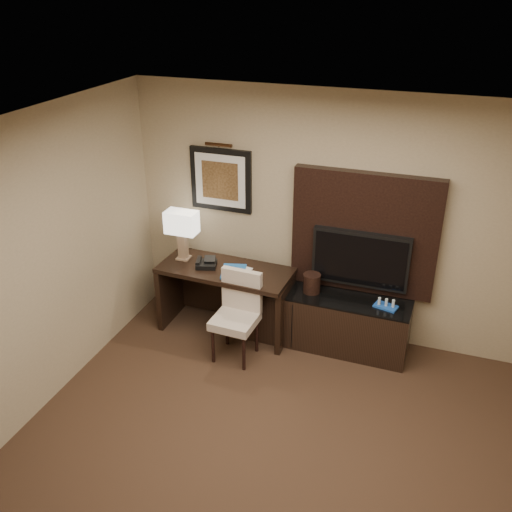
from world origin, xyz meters
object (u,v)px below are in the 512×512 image
at_px(desk, 226,299).
at_px(ice_bucket, 312,283).
at_px(credenza, 325,319).
at_px(desk_chair, 235,320).
at_px(desk_phone, 206,262).
at_px(tv, 360,259).
at_px(minibar_tray, 386,304).
at_px(table_lamp, 182,235).

xyz_separation_m(desk, ice_bucket, (0.95, 0.11, 0.33)).
height_order(credenza, ice_bucket, ice_bucket).
xyz_separation_m(desk_chair, desk_phone, (-0.50, 0.43, 0.38)).
bearing_deg(tv, credenza, -155.37).
bearing_deg(ice_bucket, desk_chair, -139.48).
xyz_separation_m(desk_chair, ice_bucket, (0.66, 0.56, 0.27)).
bearing_deg(desk_phone, minibar_tray, -14.62).
relative_size(credenza, tv, 1.79).
distance_m(desk, tv, 1.57).
bearing_deg(credenza, tv, 25.38).
relative_size(desk, credenza, 0.81).
relative_size(desk_chair, ice_bucket, 4.38).
xyz_separation_m(desk, table_lamp, (-0.53, 0.07, 0.68)).
xyz_separation_m(tv, desk_chair, (-1.13, -0.70, -0.57)).
xyz_separation_m(desk_chair, minibar_tray, (1.46, 0.51, 0.20)).
height_order(desk, minibar_tray, desk).
distance_m(table_lamp, minibar_tray, 2.31).
bearing_deg(minibar_tray, ice_bucket, 175.89).
bearing_deg(ice_bucket, minibar_tray, -4.11).
bearing_deg(ice_bucket, credenza, -1.76).
bearing_deg(tv, table_lamp, -174.88).
distance_m(desk_chair, table_lamp, 1.15).
distance_m(desk, credenza, 1.12).
xyz_separation_m(desk, tv, (1.42, 0.24, 0.63)).
distance_m(tv, desk_phone, 1.66).
bearing_deg(ice_bucket, desk, -173.68).
relative_size(desk, ice_bucket, 7.03).
relative_size(desk, minibar_tray, 6.29).
bearing_deg(table_lamp, minibar_tray, -0.44).
height_order(credenza, desk_phone, desk_phone).
height_order(credenza, desk_chair, desk_chair).
height_order(desk, table_lamp, table_lamp).
height_order(desk_phone, ice_bucket, desk_phone).
xyz_separation_m(desk_phone, ice_bucket, (1.16, 0.13, -0.12)).
bearing_deg(minibar_tray, tv, 149.50).
relative_size(desk_chair, minibar_tray, 3.92).
height_order(desk, tv, tv).
distance_m(desk_chair, ice_bucket, 0.91).
distance_m(desk_chair, desk_phone, 0.76).
height_order(credenza, table_lamp, table_lamp).
bearing_deg(table_lamp, ice_bucket, 1.53).
xyz_separation_m(desk, minibar_tray, (1.74, 0.05, 0.27)).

